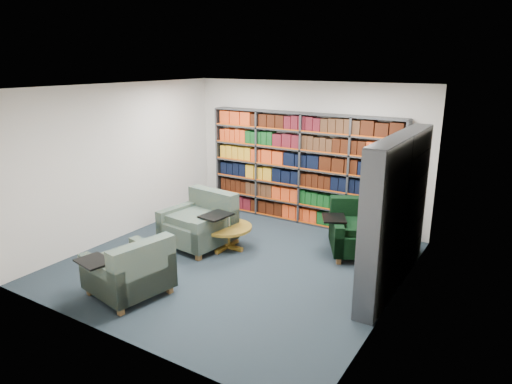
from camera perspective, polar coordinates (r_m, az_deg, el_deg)
The scene contains 7 objects.
room_shell at distance 7.07m, azimuth -2.55°, elevation 1.58°, with size 5.02×5.02×2.82m.
bookshelf_back at distance 9.11m, azimuth 5.76°, elevation 2.87°, with size 4.00×0.28×2.20m.
bookshelf_right at distance 6.76m, azimuth 17.16°, elevation -2.49°, with size 0.28×2.50×2.20m.
chair_teal_left at distance 8.16m, azimuth -6.74°, elevation -4.01°, with size 1.28×1.15×0.94m.
chair_green_right at distance 7.99m, azimuth 12.87°, elevation -4.91°, with size 1.33×1.33×0.90m.
chair_teal_front at distance 6.62m, azimuth -15.24°, elevation -9.73°, with size 1.12×1.22×0.87m.
coffee_table at distance 7.96m, azimuth -3.67°, elevation -4.84°, with size 0.87×0.87×0.61m.
Camera 1 is at (3.86, -5.65, 3.17)m, focal length 32.00 mm.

